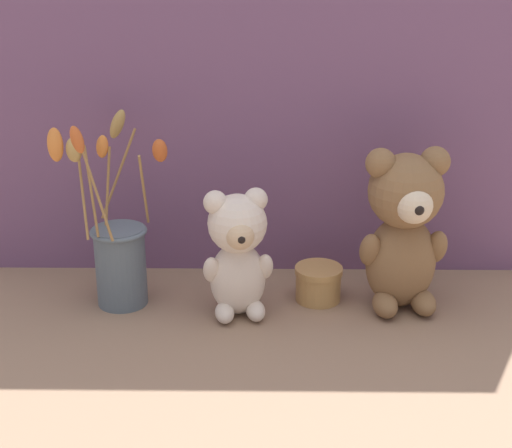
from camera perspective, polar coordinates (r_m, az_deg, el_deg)
The scene contains 6 objects.
ground_plane at distance 1.30m, azimuth -0.01°, elevation -6.26°, with size 4.00×4.00×0.00m, color #8E7056.
backdrop_wall at distance 1.34m, azimuth 0.08°, elevation 10.62°, with size 1.06×0.02×0.70m.
teddy_bear_large at distance 1.27m, azimuth 10.71°, elevation -0.18°, with size 0.15×0.14×0.27m.
teddy_bear_medium at distance 1.24m, azimuth -1.33°, elevation -1.99°, with size 0.12×0.11×0.21m.
flower_vase at distance 1.30m, azimuth -10.01°, elevation -1.87°, with size 0.19×0.17×0.32m.
decorative_tin_tall at distance 1.32m, azimuth 4.56°, elevation -4.31°, with size 0.08×0.08×0.06m.
Camera 1 is at (0.01, -1.15, 0.61)m, focal length 55.00 mm.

